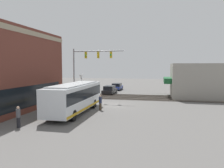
# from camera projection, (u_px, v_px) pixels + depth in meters

# --- Properties ---
(ground_plane) EXTENTS (120.00, 120.00, 0.00)m
(ground_plane) POSITION_uv_depth(u_px,v_px,m) (112.00, 105.00, 26.90)
(ground_plane) COLOR #605E5B
(shop_building) EXTENTS (8.49, 9.29, 5.23)m
(shop_building) POSITION_uv_depth(u_px,v_px,m) (197.00, 80.00, 34.15)
(shop_building) COLOR gray
(shop_building) RESTS_ON ground
(city_bus) EXTENTS (10.15, 2.59, 3.04)m
(city_bus) POSITION_uv_depth(u_px,v_px,m) (75.00, 97.00, 22.45)
(city_bus) COLOR silver
(city_bus) RESTS_ON ground
(traffic_signal_gantry) EXTENTS (0.42, 7.43, 7.34)m
(traffic_signal_gantry) POSITION_uv_depth(u_px,v_px,m) (88.00, 62.00, 31.00)
(traffic_signal_gantry) COLOR gray
(traffic_signal_gantry) RESTS_ON ground
(crossing_signal) EXTENTS (1.41, 1.18, 3.81)m
(crossing_signal) POSITION_uv_depth(u_px,v_px,m) (81.00, 84.00, 30.96)
(crossing_signal) COLOR gray
(crossing_signal) RESTS_ON ground
(rail_track_near) EXTENTS (2.60, 60.00, 0.15)m
(rail_track_near) POSITION_uv_depth(u_px,v_px,m) (121.00, 98.00, 32.74)
(rail_track_near) COLOR #332D28
(rail_track_near) RESTS_ON ground
(rail_track_far) EXTENTS (2.60, 60.00, 0.15)m
(rail_track_far) POSITION_uv_depth(u_px,v_px,m) (124.00, 95.00, 35.85)
(rail_track_far) COLOR #332D28
(rail_track_far) RESTS_ON ground
(parked_car_black) EXTENTS (4.79, 1.82, 1.46)m
(parked_car_black) POSITION_uv_depth(u_px,v_px,m) (110.00, 90.00, 38.06)
(parked_car_black) COLOR black
(parked_car_black) RESTS_ON ground
(parked_car_blue) EXTENTS (4.47, 1.82, 1.39)m
(parked_car_blue) POSITION_uv_depth(u_px,v_px,m) (117.00, 87.00, 44.59)
(parked_car_blue) COLOR navy
(parked_car_blue) RESTS_ON ground
(pedestrian_near_bus) EXTENTS (0.34, 0.34, 1.68)m
(pedestrian_near_bus) POSITION_uv_depth(u_px,v_px,m) (100.00, 102.00, 23.88)
(pedestrian_near_bus) COLOR #473828
(pedestrian_near_bus) RESTS_ON ground
(pedestrian_by_lamp) EXTENTS (0.34, 0.34, 1.70)m
(pedestrian_by_lamp) POSITION_uv_depth(u_px,v_px,m) (18.00, 117.00, 17.06)
(pedestrian_by_lamp) COLOR black
(pedestrian_by_lamp) RESTS_ON ground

